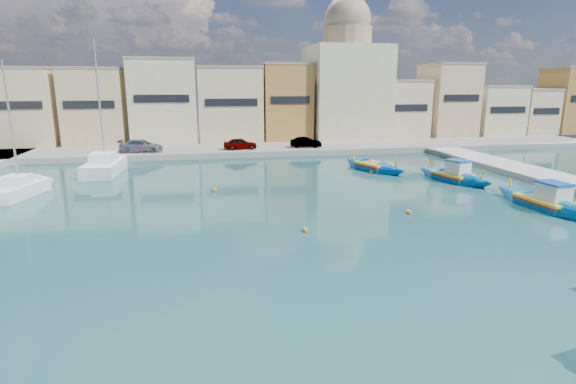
{
  "coord_description": "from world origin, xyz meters",
  "views": [
    {
      "loc": [
        -9.82,
        -19.51,
        7.63
      ],
      "look_at": [
        -4.74,
        6.0,
        1.4
      ],
      "focal_mm": 28.0,
      "sensor_mm": 36.0,
      "label": 1
    }
  ],
  "objects_px": {
    "luzzu_turquoise_cabin": "(546,204)",
    "yacht_midnorth": "(30,186)",
    "church_block": "(346,79)",
    "yacht_north": "(110,164)",
    "luzzu_blue_cabin": "(453,177)",
    "luzzu_green": "(373,167)"
  },
  "relations": [
    {
      "from": "luzzu_turquoise_cabin",
      "to": "luzzu_green",
      "type": "relative_size",
      "value": 1.09
    },
    {
      "from": "luzzu_blue_cabin",
      "to": "luzzu_green",
      "type": "height_order",
      "value": "luzzu_blue_cabin"
    },
    {
      "from": "yacht_north",
      "to": "yacht_midnorth",
      "type": "bearing_deg",
      "value": -116.36
    },
    {
      "from": "luzzu_blue_cabin",
      "to": "yacht_north",
      "type": "height_order",
      "value": "yacht_north"
    },
    {
      "from": "church_block",
      "to": "luzzu_turquoise_cabin",
      "type": "relative_size",
      "value": 2.17
    },
    {
      "from": "church_block",
      "to": "luzzu_green",
      "type": "height_order",
      "value": "church_block"
    },
    {
      "from": "luzzu_turquoise_cabin",
      "to": "yacht_midnorth",
      "type": "xyz_separation_m",
      "value": [
        -33.5,
        11.43,
        0.06
      ]
    },
    {
      "from": "church_block",
      "to": "luzzu_turquoise_cabin",
      "type": "xyz_separation_m",
      "value": [
        1.44,
        -35.91,
        -8.07
      ]
    },
    {
      "from": "luzzu_green",
      "to": "yacht_north",
      "type": "bearing_deg",
      "value": 167.86
    },
    {
      "from": "luzzu_blue_cabin",
      "to": "luzzu_green",
      "type": "relative_size",
      "value": 0.99
    },
    {
      "from": "luzzu_blue_cabin",
      "to": "yacht_midnorth",
      "type": "relative_size",
      "value": 0.79
    },
    {
      "from": "yacht_midnorth",
      "to": "yacht_north",
      "type": "bearing_deg",
      "value": 63.64
    },
    {
      "from": "yacht_north",
      "to": "luzzu_turquoise_cabin",
      "type": "bearing_deg",
      "value": -33.74
    },
    {
      "from": "luzzu_turquoise_cabin",
      "to": "luzzu_blue_cabin",
      "type": "bearing_deg",
      "value": 97.31
    },
    {
      "from": "luzzu_turquoise_cabin",
      "to": "luzzu_blue_cabin",
      "type": "height_order",
      "value": "luzzu_turquoise_cabin"
    },
    {
      "from": "luzzu_blue_cabin",
      "to": "yacht_midnorth",
      "type": "xyz_separation_m",
      "value": [
        -32.38,
        2.66,
        0.06
      ]
    },
    {
      "from": "church_block",
      "to": "luzzu_blue_cabin",
      "type": "xyz_separation_m",
      "value": [
        0.32,
        -27.14,
        -8.07
      ]
    },
    {
      "from": "church_block",
      "to": "yacht_north",
      "type": "distance_m",
      "value": 33.32
    },
    {
      "from": "church_block",
      "to": "luzzu_blue_cabin",
      "type": "distance_m",
      "value": 28.31
    },
    {
      "from": "luzzu_blue_cabin",
      "to": "yacht_north",
      "type": "distance_m",
      "value": 30.32
    },
    {
      "from": "church_block",
      "to": "yacht_north",
      "type": "height_order",
      "value": "church_block"
    },
    {
      "from": "luzzu_green",
      "to": "yacht_midnorth",
      "type": "relative_size",
      "value": 0.81
    }
  ]
}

